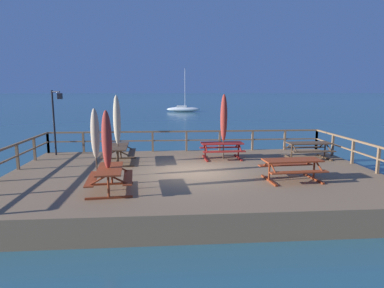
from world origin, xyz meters
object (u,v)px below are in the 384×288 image
(lamp_post_hooked, at_px, (56,113))
(picnic_table_mid_centre, at_px, (110,174))
(sailboat_distant, at_px, (183,109))
(picnic_table_back_left, at_px, (309,147))
(picnic_table_front_left, at_px, (222,147))
(patio_umbrella_tall_back_left, at_px, (107,140))
(picnic_table_back_right, at_px, (292,165))
(patio_umbrella_tall_back_right, at_px, (224,118))
(patio_umbrella_short_front, at_px, (95,134))
(picnic_table_front_right, at_px, (119,150))
(patio_umbrella_tall_mid_left, at_px, (117,120))

(lamp_post_hooked, bearing_deg, picnic_table_mid_centre, -60.07)
(sailboat_distant, bearing_deg, picnic_table_back_left, -85.46)
(picnic_table_front_left, relative_size, patio_umbrella_tall_back_left, 0.76)
(picnic_table_back_right, height_order, lamp_post_hooked, lamp_post_hooked)
(patio_umbrella_tall_back_right, relative_size, lamp_post_hooked, 0.95)
(patio_umbrella_tall_back_left, bearing_deg, picnic_table_mid_centre, -44.47)
(picnic_table_front_left, relative_size, picnic_table_back_right, 0.93)
(sailboat_distant, bearing_deg, patio_umbrella_short_front, -96.80)
(picnic_table_mid_centre, distance_m, patio_umbrella_short_front, 2.19)
(patio_umbrella_short_front, bearing_deg, lamp_post_hooked, 122.07)
(picnic_table_back_right, bearing_deg, picnic_table_front_right, 152.92)
(picnic_table_front_left, xyz_separation_m, patio_umbrella_tall_mid_left, (-4.75, -0.60, 1.35))
(patio_umbrella_tall_mid_left, bearing_deg, sailboat_distant, 83.40)
(picnic_table_front_left, bearing_deg, patio_umbrella_tall_back_left, -133.89)
(lamp_post_hooked, bearing_deg, picnic_table_back_left, -8.01)
(picnic_table_back_left, relative_size, patio_umbrella_tall_back_left, 0.78)
(picnic_table_front_right, bearing_deg, patio_umbrella_tall_back_left, -86.85)
(picnic_table_back_right, distance_m, patio_umbrella_tall_back_right, 4.49)
(lamp_post_hooked, bearing_deg, patio_umbrella_tall_back_left, -60.28)
(picnic_table_back_left, distance_m, patio_umbrella_tall_back_left, 9.70)
(picnic_table_front_left, xyz_separation_m, patio_umbrella_tall_back_left, (-4.49, -4.67, 1.10))
(patio_umbrella_tall_back_left, bearing_deg, patio_umbrella_tall_back_right, 45.45)
(picnic_table_mid_centre, distance_m, patio_umbrella_tall_mid_left, 4.36)
(picnic_table_front_left, xyz_separation_m, patio_umbrella_tall_back_right, (0.06, -0.05, 1.37))
(patio_umbrella_tall_back_right, xyz_separation_m, patio_umbrella_short_front, (-5.26, -2.95, -0.29))
(patio_umbrella_tall_back_right, distance_m, sailboat_distant, 44.96)
(picnic_table_mid_centre, distance_m, picnic_table_back_right, 6.36)
(picnic_table_front_right, distance_m, picnic_table_back_right, 7.41)
(patio_umbrella_tall_back_left, xyz_separation_m, patio_umbrella_tall_mid_left, (-0.26, 4.07, 0.25))
(picnic_table_front_left, height_order, picnic_table_back_left, same)
(picnic_table_front_right, height_order, picnic_table_back_right, same)
(picnic_table_mid_centre, xyz_separation_m, patio_umbrella_tall_mid_left, (-0.33, 4.14, 1.35))
(patio_umbrella_tall_back_left, height_order, patio_umbrella_tall_back_right, patio_umbrella_tall_back_right)
(picnic_table_front_right, xyz_separation_m, patio_umbrella_tall_mid_left, (-0.03, -0.05, 1.35))
(picnic_table_back_right, relative_size, patio_umbrella_short_front, 0.84)
(picnic_table_front_left, relative_size, patio_umbrella_tall_mid_left, 0.66)
(lamp_post_hooked, xyz_separation_m, sailboat_distant, (8.47, 43.45, -2.45))
(picnic_table_mid_centre, height_order, picnic_table_back_left, same)
(picnic_table_back_left, bearing_deg, picnic_table_front_left, 175.99)
(picnic_table_front_left, xyz_separation_m, sailboat_distant, (0.51, 44.86, -0.89))
(picnic_table_front_right, bearing_deg, patio_umbrella_tall_mid_left, -120.65)
(picnic_table_front_right, height_order, patio_umbrella_short_front, patio_umbrella_short_front)
(patio_umbrella_tall_back_left, distance_m, patio_umbrella_tall_back_right, 6.49)
(patio_umbrella_tall_mid_left, bearing_deg, lamp_post_hooked, 148.00)
(patio_umbrella_tall_mid_left, distance_m, patio_umbrella_short_front, 2.46)
(picnic_table_front_right, relative_size, patio_umbrella_short_front, 0.83)
(picnic_table_mid_centre, xyz_separation_m, picnic_table_back_left, (8.51, 4.45, 0.00))
(picnic_table_back_left, distance_m, patio_umbrella_tall_mid_left, 8.94)
(picnic_table_front_right, relative_size, picnic_table_front_left, 1.07)
(sailboat_distant, bearing_deg, picnic_table_front_left, -90.65)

